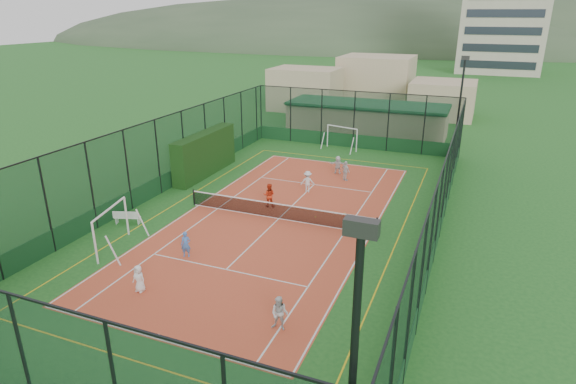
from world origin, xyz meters
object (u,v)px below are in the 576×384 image
(child_near_right, at_px, (280,313))
(child_far_left, at_px, (308,182))
(futsal_goal_near, at_px, (112,229))
(clubhouse, at_px, (367,119))
(child_near_left, at_px, (139,279))
(child_near_mid, at_px, (186,244))
(coach, at_px, (269,195))
(white_bench, at_px, (127,217))
(child_far_back, at_px, (338,165))
(futsal_goal_far, at_px, (342,138))
(child_far_right, at_px, (346,171))
(floodlight_ne, at_px, (459,109))

(child_near_right, height_order, child_far_left, child_far_left)
(futsal_goal_near, relative_size, child_far_left, 2.29)
(clubhouse, bearing_deg, futsal_goal_near, -102.67)
(child_near_left, distance_m, child_near_mid, 3.47)
(child_near_mid, relative_size, coach, 0.88)
(white_bench, bearing_deg, clubhouse, 54.51)
(clubhouse, relative_size, child_far_back, 11.23)
(futsal_goal_far, height_order, child_far_right, futsal_goal_far)
(child_near_right, bearing_deg, child_far_right, 93.96)
(white_bench, bearing_deg, child_far_back, 38.30)
(child_far_right, bearing_deg, child_near_right, 132.29)
(futsal_goal_near, distance_m, futsal_goal_far, 23.40)
(coach, bearing_deg, child_far_back, -119.94)
(futsal_goal_near, bearing_deg, child_far_left, -42.98)
(white_bench, distance_m, futsal_goal_far, 21.15)
(child_near_mid, xyz_separation_m, child_far_left, (2.52, 10.81, 0.08))
(child_near_mid, height_order, child_near_right, child_near_right)
(futsal_goal_near, height_order, futsal_goal_far, futsal_goal_near)
(child_far_back, bearing_deg, child_near_right, 89.64)
(clubhouse, bearing_deg, child_near_right, -82.57)
(white_bench, distance_m, child_far_right, 15.29)
(child_near_mid, xyz_separation_m, child_far_right, (4.26, 14.01, 0.07))
(floodlight_ne, xyz_separation_m, coach, (-9.90, -15.07, -3.36))
(white_bench, xyz_separation_m, child_far_back, (8.62, 13.27, 0.27))
(child_near_right, xyz_separation_m, child_far_right, (-2.33, 17.68, 0.02))
(futsal_goal_far, bearing_deg, child_near_left, -78.97)
(child_far_back, bearing_deg, child_far_left, 70.41)
(child_far_back, distance_m, coach, 8.17)
(white_bench, xyz_separation_m, futsal_goal_far, (7.01, 19.95, 0.58))
(futsal_goal_far, distance_m, child_near_right, 26.20)
(child_far_left, bearing_deg, clubhouse, -103.89)
(futsal_goal_near, xyz_separation_m, child_far_left, (6.49, 11.45, -0.34))
(child_far_left, height_order, child_far_back, child_far_left)
(child_far_back, bearing_deg, child_near_left, 69.58)
(child_near_left, height_order, child_far_right, child_far_right)
(futsal_goal_far, distance_m, coach, 14.58)
(futsal_goal_far, bearing_deg, white_bench, -94.31)
(child_far_right, relative_size, child_far_back, 1.07)
(futsal_goal_far, relative_size, coach, 2.04)
(coach, bearing_deg, child_far_right, -130.35)
(futsal_goal_near, height_order, child_near_right, futsal_goal_near)
(futsal_goal_far, bearing_deg, floodlight_ne, 18.09)
(child_near_right, bearing_deg, child_near_mid, 147.37)
(futsal_goal_far, bearing_deg, clubhouse, 97.42)
(futsal_goal_near, bearing_deg, child_far_back, -37.77)
(floodlight_ne, height_order, child_near_right, floodlight_ne)
(clubhouse, distance_m, coach, 20.52)
(child_near_mid, distance_m, child_near_right, 7.54)
(futsal_goal_near, xyz_separation_m, child_far_back, (7.25, 16.03, -0.41))
(futsal_goal_near, distance_m, child_far_left, 13.17)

